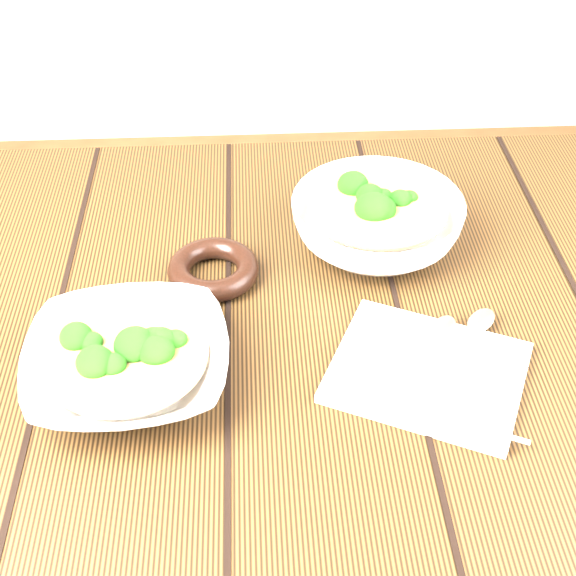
# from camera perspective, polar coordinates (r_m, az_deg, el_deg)

# --- Properties ---
(table) EXTENTS (1.20, 0.80, 0.75)m
(table) POSITION_cam_1_polar(r_m,az_deg,el_deg) (1.02, -2.80, -7.15)
(table) COLOR #3B2711
(table) RESTS_ON ground
(soup_bowl_front) EXTENTS (0.22, 0.22, 0.06)m
(soup_bowl_front) POSITION_cam_1_polar(r_m,az_deg,el_deg) (0.86, -11.31, -5.33)
(soup_bowl_front) COLOR silver
(soup_bowl_front) RESTS_ON table
(soup_bowl_back) EXTENTS (0.23, 0.23, 0.08)m
(soup_bowl_back) POSITION_cam_1_polar(r_m,az_deg,el_deg) (1.03, 6.33, 4.72)
(soup_bowl_back) COLOR silver
(soup_bowl_back) RESTS_ON table
(trivet) EXTENTS (0.13, 0.13, 0.03)m
(trivet) POSITION_cam_1_polar(r_m,az_deg,el_deg) (0.98, -5.33, 1.34)
(trivet) COLOR black
(trivet) RESTS_ON table
(napkin) EXTENTS (0.25, 0.23, 0.01)m
(napkin) POSITION_cam_1_polar(r_m,az_deg,el_deg) (0.88, 9.87, -5.91)
(napkin) COLOR beige
(napkin) RESTS_ON table
(spoon_left) EXTENTS (0.10, 0.14, 0.01)m
(spoon_left) POSITION_cam_1_polar(r_m,az_deg,el_deg) (0.89, 10.16, -4.05)
(spoon_left) COLOR #A29F8F
(spoon_left) RESTS_ON napkin
(spoon_right) EXTENTS (0.12, 0.14, 0.01)m
(spoon_right) POSITION_cam_1_polar(r_m,az_deg,el_deg) (0.91, 12.68, -3.36)
(spoon_right) COLOR #A29F8F
(spoon_right) RESTS_ON napkin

